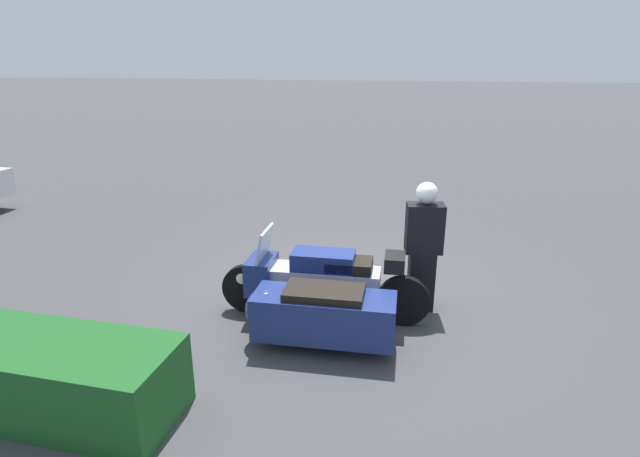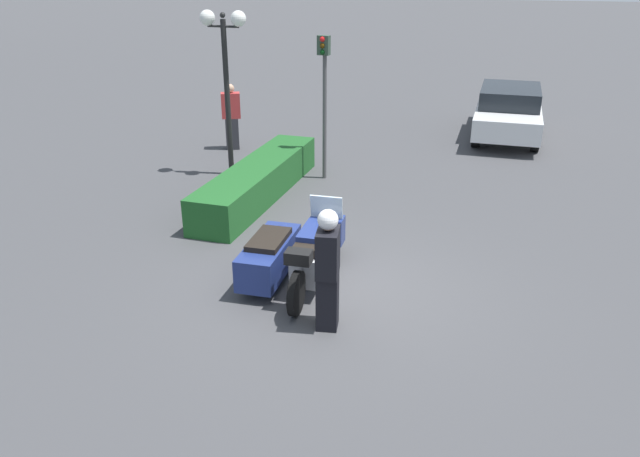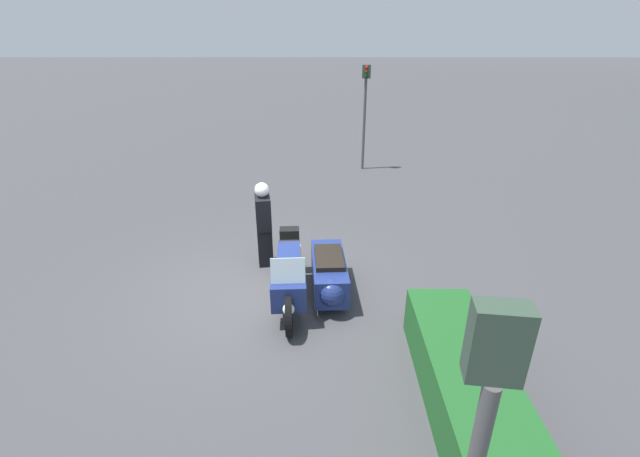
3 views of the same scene
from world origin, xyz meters
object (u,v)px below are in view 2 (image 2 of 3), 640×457
Objects in this scene: traffic_light_near at (324,86)px; police_motorcycle at (292,251)px; hedge_bush_curbside at (258,181)px; pedestrian_bystander at (231,117)px; parked_car_background at (509,110)px; officer_rider at (328,267)px; twin_lamp_post at (225,51)px.

police_motorcycle is at bearing 18.72° from traffic_light_near.
hedge_bush_curbside is at bearing -23.81° from traffic_light_near.
police_motorcycle is at bearing 6.59° from pedestrian_bystander.
parked_car_background is at bearing -35.28° from hedge_bush_curbside.
police_motorcycle reaches higher than hedge_bush_curbside.
traffic_light_near is at bearing 36.43° from pedestrian_bystander.
pedestrian_bystander is (-3.51, 6.83, 0.11)m from parked_car_background.
officer_rider reaches higher than police_motorcycle.
officer_rider is at bearing -146.93° from hedge_bush_curbside.
pedestrian_bystander reaches higher than police_motorcycle.
twin_lamp_post is at bearing 115.52° from officer_rider.
pedestrian_bystander is at bearing 112.77° from officer_rider.
officer_rider reaches higher than hedge_bush_curbside.
twin_lamp_post is at bearing -73.69° from traffic_light_near.
parked_car_background is at bearing 91.71° from pedestrian_bystander.
traffic_light_near is 6.52m from parked_car_background.
pedestrian_bystander is (3.19, 2.08, 0.49)m from hedge_bush_curbside.
police_motorcycle is 5.15m from traffic_light_near.
twin_lamp_post is at bearing 131.54° from parked_car_background.
traffic_light_near is at bearing 97.50° from officer_rider.
traffic_light_near reaches higher than officer_rider.
hedge_bush_curbside is at bearing 112.74° from officer_rider.
police_motorcycle is 0.56× the size of hedge_bush_curbside.
police_motorcycle is 1.55× the size of officer_rider.
traffic_light_near is (4.79, 0.99, 1.62)m from police_motorcycle.
hedge_bush_curbside is 1.31× the size of twin_lamp_post.
twin_lamp_post reaches higher than officer_rider.
police_motorcycle is 0.73× the size of twin_lamp_post.
officer_rider is 0.38× the size of parked_car_background.
police_motorcycle is 0.84× the size of traffic_light_near.
police_motorcycle is 1.58m from officer_rider.
twin_lamp_post is 8.34m from parked_car_background.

